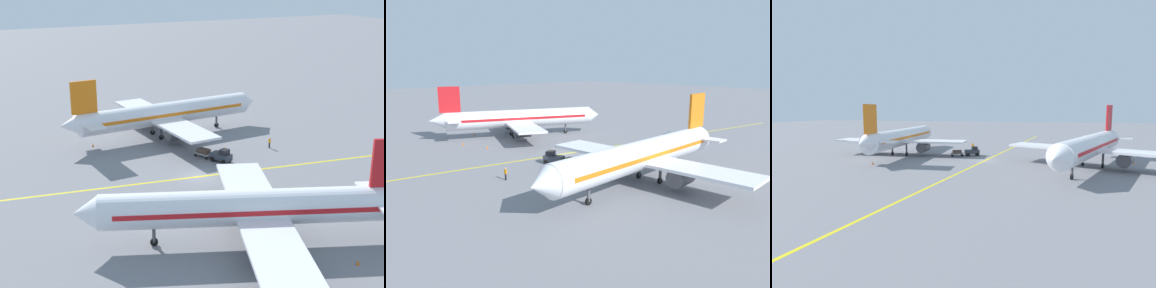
# 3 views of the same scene
# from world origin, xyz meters

# --- Properties ---
(ground_plane) EXTENTS (400.00, 400.00, 0.00)m
(ground_plane) POSITION_xyz_m (0.00, 0.00, 0.00)
(ground_plane) COLOR slate
(apron_yellow_centreline) EXTENTS (17.70, 118.80, 0.01)m
(apron_yellow_centreline) POSITION_xyz_m (0.00, 0.00, 0.00)
(apron_yellow_centreline) COLOR yellow
(apron_yellow_centreline) RESTS_ON ground
(airplane_at_gate) EXTENTS (27.94, 34.09, 10.60)m
(airplane_at_gate) POSITION_xyz_m (-18.28, 3.15, 3.71)
(airplane_at_gate) COLOR white
(airplane_at_gate) RESTS_ON ground
(airplane_adjacent_stand) EXTENTS (28.27, 35.53, 10.60)m
(airplane_adjacent_stand) POSITION_xyz_m (18.88, -3.40, 3.71)
(airplane_adjacent_stand) COLOR white
(airplane_adjacent_stand) RESTS_ON ground
(baggage_tug_dark) EXTENTS (3.35, 2.67, 2.11)m
(baggage_tug_dark) POSITION_xyz_m (3.72, -5.57, 0.90)
(baggage_tug_dark) COLOR #333842
(baggage_tug_dark) RESTS_ON ground
(baggage_cart_trailing) EXTENTS (2.94, 2.33, 1.24)m
(baggage_cart_trailing) POSITION_xyz_m (6.73, -4.23, 0.76)
(baggage_cart_trailing) COLOR gray
(baggage_cart_trailing) RESTS_ON ground
(ground_crew_worker) EXTENTS (0.58, 0.27, 1.68)m
(ground_crew_worker) POSITION_xyz_m (5.91, -15.26, 0.91)
(ground_crew_worker) COLOR #23232D
(ground_crew_worker) RESTS_ON ground
(traffic_cone_near_nose) EXTENTS (0.32, 0.32, 0.55)m
(traffic_cone_near_nose) POSITION_xyz_m (-12.46, -7.76, 0.28)
(traffic_cone_near_nose) COLOR orange
(traffic_cone_near_nose) RESTS_ON ground
(traffic_cone_mid_apron) EXTENTS (0.32, 0.32, 0.55)m
(traffic_cone_mid_apron) POSITION_xyz_m (18.61, 9.01, 0.28)
(traffic_cone_mid_apron) COLOR orange
(traffic_cone_mid_apron) RESTS_ON ground
(traffic_cone_by_wingtip) EXTENTS (0.32, 0.32, 0.55)m
(traffic_cone_by_wingtip) POSITION_xyz_m (-17.84, -9.74, 0.28)
(traffic_cone_by_wingtip) COLOR orange
(traffic_cone_by_wingtip) RESTS_ON ground
(traffic_cone_far_edge) EXTENTS (0.32, 0.32, 0.55)m
(traffic_cone_far_edge) POSITION_xyz_m (-26.45, -3.16, 0.28)
(traffic_cone_far_edge) COLOR orange
(traffic_cone_far_edge) RESTS_ON ground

